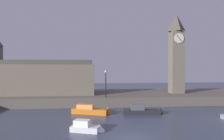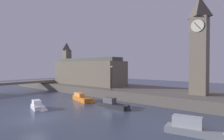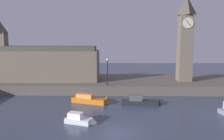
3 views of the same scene
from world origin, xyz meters
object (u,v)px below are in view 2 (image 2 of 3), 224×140
boat_barge_dark (116,105)px  parliament_hall (87,71)px  streetlamp (112,75)px  boat_patrol_orange (83,98)px  boat_cruiser_grey (200,130)px  clock_tower (199,44)px  boat_ferry_white (39,106)px

boat_barge_dark → parliament_hall: bearing=148.1°
streetlamp → boat_patrol_orange: bearing=-112.4°
streetlamp → boat_barge_dark: streetlamp is taller
streetlamp → boat_patrol_orange: (-1.99, -4.82, -3.65)m
streetlamp → boat_cruiser_grey: (16.44, -8.86, -3.65)m
streetlamp → boat_patrol_orange: size_ratio=0.76×
clock_tower → boat_ferry_white: bearing=-133.4°
clock_tower → boat_ferry_white: 24.11m
clock_tower → boat_patrol_orange: size_ratio=2.57×
clock_tower → boat_barge_dark: clock_tower is taller
clock_tower → streetlamp: size_ratio=3.37×
streetlamp → boat_patrol_orange: 6.36m
clock_tower → parliament_hall: size_ratio=0.80×
parliament_hall → boat_patrol_orange: (9.15, -9.56, -3.99)m
boat_barge_dark → boat_patrol_orange: (-7.10, 0.55, 0.06)m
parliament_hall → boat_patrol_orange: bearing=-46.3°
boat_cruiser_grey → streetlamp: bearing=151.7°
streetlamp → boat_ferry_white: streetlamp is taller
boat_barge_dark → clock_tower: bearing=49.8°
clock_tower → boat_barge_dark: size_ratio=2.56×
streetlamp → boat_barge_dark: size_ratio=0.76×
clock_tower → boat_cruiser_grey: clock_tower is taller
boat_patrol_orange → boat_barge_dark: bearing=-4.4°
boat_ferry_white → boat_barge_dark: bearing=42.6°
parliament_hall → boat_ferry_white: (8.79, -16.97, -4.06)m
streetlamp → boat_cruiser_grey: streetlamp is taller
boat_patrol_orange → parliament_hall: bearing=133.7°
boat_ferry_white → parliament_hall: bearing=117.4°
boat_barge_dark → boat_patrol_orange: boat_barge_dark is taller
streetlamp → boat_cruiser_grey: 19.03m
parliament_hall → streetlamp: size_ratio=4.22×
boat_patrol_orange → boat_cruiser_grey: bearing=-12.4°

